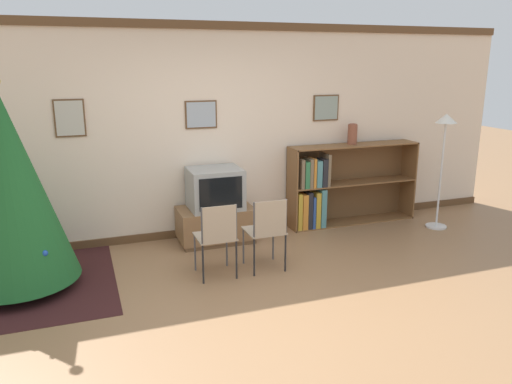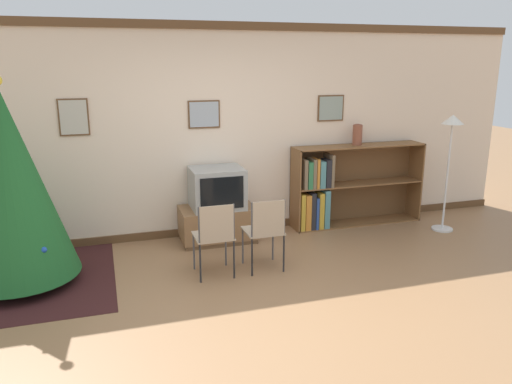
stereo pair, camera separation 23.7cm
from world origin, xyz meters
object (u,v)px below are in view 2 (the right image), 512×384
television (217,188)px  standing_lamp (451,143)px  bookshelf (335,189)px  tv_console (218,224)px  folding_chair_left (215,235)px  christmas_tree (10,185)px  vase (357,134)px  folding_chair_right (265,230)px

television → standing_lamp: (3.02, -0.50, 0.51)m
bookshelf → standing_lamp: 1.62m
tv_console → folding_chair_left: bearing=-104.4°
christmas_tree → bookshelf: christmas_tree is taller
tv_console → vase: vase is taller
folding_chair_right → standing_lamp: (2.74, 0.58, 0.73)m
tv_console → television: (-0.00, -0.00, 0.47)m
television → folding_chair_right: television is taller
television → bookshelf: bookshelf is taller
television → standing_lamp: 3.10m
standing_lamp → folding_chair_left: bearing=-170.1°
christmas_tree → television: christmas_tree is taller
television → standing_lamp: size_ratio=0.41×
tv_console → folding_chair_right: bearing=-75.6°
television → christmas_tree: bearing=-163.9°
christmas_tree → folding_chair_left: size_ratio=2.56×
tv_console → folding_chair_right: 1.15m
folding_chair_left → folding_chair_right: (0.56, 0.00, 0.00)m
tv_console → folding_chair_left: 1.15m
folding_chair_left → folding_chair_right: bearing=0.0°
christmas_tree → bookshelf: size_ratio=1.12×
folding_chair_right → vase: vase is taller
folding_chair_right → bookshelf: bearing=40.4°
folding_chair_right → vase: 2.26m
television → folding_chair_left: (-0.28, -1.08, -0.22)m
vase → tv_console: bearing=-176.0°
folding_chair_right → television: bearing=104.5°
tv_console → standing_lamp: standing_lamp is taller
tv_console → vase: (2.00, 0.14, 1.04)m
bookshelf → vase: (0.32, 0.03, 0.74)m
folding_chair_left → standing_lamp: (3.29, 0.58, 0.73)m
standing_lamp → vase: bearing=147.4°
standing_lamp → tv_console: bearing=170.4°
vase → standing_lamp: size_ratio=0.18×
television → bookshelf: size_ratio=0.34×
folding_chair_right → bookshelf: (1.41, 1.19, 0.05)m
tv_console → folding_chair_right: size_ratio=1.15×
christmas_tree → vase: 4.31m
tv_console → television: television is taller
television → folding_chair_right: bearing=-75.5°
christmas_tree → folding_chair_left: bearing=-12.7°
christmas_tree → vase: bearing=10.5°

